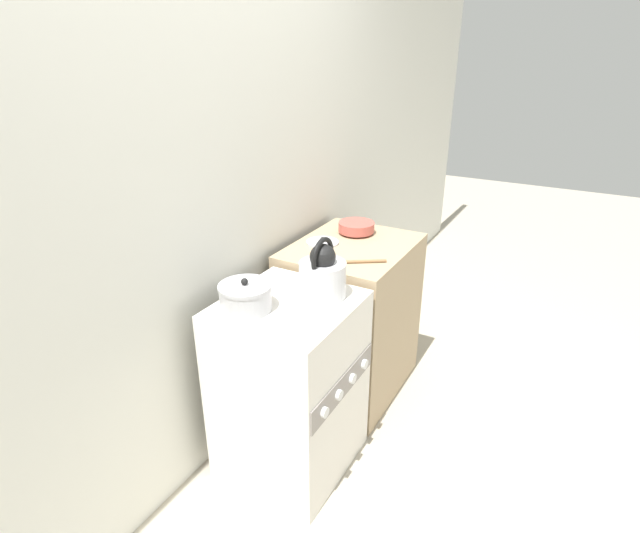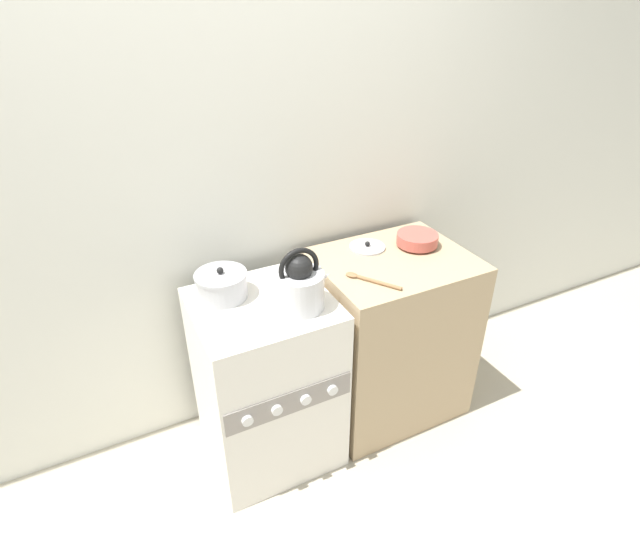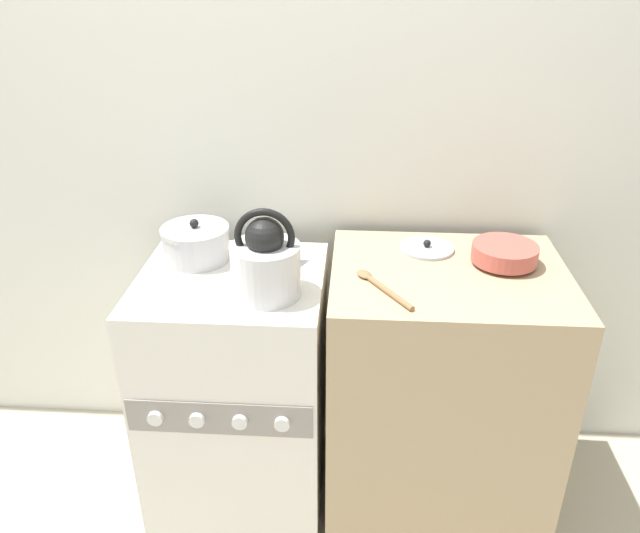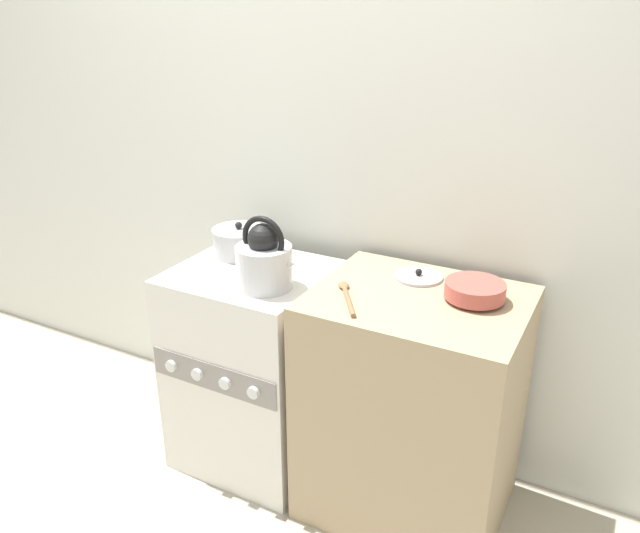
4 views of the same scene
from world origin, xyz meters
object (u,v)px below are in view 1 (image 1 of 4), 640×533
(kettle, at_px, (323,274))
(enamel_bowl, at_px, (356,227))
(cooking_pot, at_px, (246,297))
(stove, at_px, (290,386))
(loose_pot_lid, at_px, (323,242))

(kettle, bearing_deg, enamel_bowl, 14.26)
(cooking_pot, bearing_deg, stove, -42.73)
(kettle, relative_size, enamel_bowl, 1.34)
(stove, xyz_separation_m, enamel_bowl, (0.82, 0.08, 0.48))
(enamel_bowl, distance_m, loose_pot_lid, 0.24)
(kettle, height_order, cooking_pot, kettle)
(enamel_bowl, bearing_deg, kettle, -165.74)
(stove, xyz_separation_m, kettle, (0.13, -0.09, 0.52))
(stove, relative_size, kettle, 3.18)
(kettle, bearing_deg, cooking_pot, 140.42)
(cooking_pot, xyz_separation_m, loose_pot_lid, (0.72, 0.05, -0.02))
(cooking_pot, height_order, loose_pot_lid, cooking_pot)
(stove, distance_m, cooking_pot, 0.50)
(stove, relative_size, enamel_bowl, 4.26)
(kettle, distance_m, cooking_pot, 0.33)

